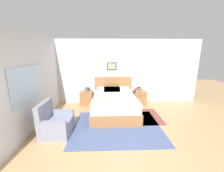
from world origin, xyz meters
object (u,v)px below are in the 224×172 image
at_px(table_lamp_near_window, 86,84).
at_px(armchair, 55,124).
at_px(table_lamp_by_door, 140,84).
at_px(bed, 114,104).
at_px(nightstand_by_door, 140,98).
at_px(nightstand_near_window, 87,98).

bearing_deg(table_lamp_near_window, armchair, -104.17).
bearing_deg(table_lamp_by_door, armchair, -142.47).
xyz_separation_m(armchair, table_lamp_near_window, (0.52, 2.05, 0.57)).
distance_m(bed, table_lamp_by_door, 1.42).
height_order(bed, table_lamp_near_window, bed).
xyz_separation_m(bed, nightstand_by_door, (1.08, 0.77, -0.05)).
bearing_deg(nightstand_by_door, armchair, -142.77).
xyz_separation_m(armchair, nightstand_by_door, (2.68, 2.04, -0.01)).
bearing_deg(table_lamp_near_window, table_lamp_by_door, 0.00).
bearing_deg(nightstand_near_window, bed, -35.59).
bearing_deg(bed, armchair, -141.66).
height_order(armchair, nightstand_by_door, armchair).
bearing_deg(nightstand_near_window, nightstand_by_door, 0.00).
distance_m(bed, nightstand_near_window, 1.33).
xyz_separation_m(nightstand_by_door, table_lamp_near_window, (-2.17, 0.01, 0.57)).
distance_m(table_lamp_near_window, table_lamp_by_door, 2.15).
bearing_deg(table_lamp_by_door, nightstand_near_window, -179.69).
bearing_deg(armchair, nightstand_near_window, 166.77).
distance_m(nightstand_near_window, table_lamp_near_window, 0.57).
height_order(nightstand_near_window, table_lamp_by_door, table_lamp_by_door).
bearing_deg(nightstand_by_door, nightstand_near_window, 180.00).
bearing_deg(table_lamp_by_door, nightstand_by_door, -39.52).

